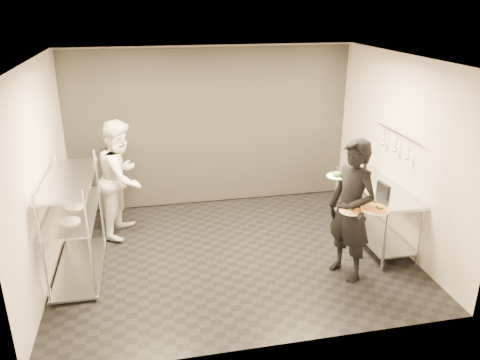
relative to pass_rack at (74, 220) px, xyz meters
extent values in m
cube|color=black|center=(2.15, 0.00, -0.77)|extent=(5.00, 4.00, 0.00)
cube|color=white|center=(2.15, 0.00, 2.03)|extent=(5.00, 4.00, 0.00)
cube|color=beige|center=(2.15, 2.00, 0.63)|extent=(5.00, 0.00, 2.80)
cube|color=beige|center=(2.15, -2.00, 0.63)|extent=(5.00, 0.00, 2.80)
cube|color=beige|center=(-0.35, 0.00, 0.63)|extent=(0.00, 4.00, 2.80)
cube|color=beige|center=(4.65, 0.00, 0.63)|extent=(0.00, 4.00, 2.80)
cube|color=silver|center=(2.15, 1.97, 0.63)|extent=(4.90, 0.04, 2.74)
cylinder|color=silver|center=(-0.27, -0.77, -0.02)|extent=(0.04, 0.04, 1.50)
cylinder|color=silver|center=(-0.27, 0.77, -0.02)|extent=(0.04, 0.04, 1.50)
cylinder|color=silver|center=(0.27, -0.77, -0.02)|extent=(0.04, 0.04, 1.50)
cylinder|color=silver|center=(0.27, 0.77, -0.02)|extent=(0.04, 0.04, 1.50)
cube|color=#A6A9B0|center=(0.00, 0.00, -0.72)|extent=(0.60, 1.60, 0.03)
cube|color=#A6A9B0|center=(0.00, 0.00, 0.13)|extent=(0.60, 1.60, 0.03)
cube|color=#A6A9B0|center=(0.00, 0.00, 0.58)|extent=(0.60, 1.60, 0.03)
cylinder|color=white|center=(0.00, -0.35, 0.16)|extent=(0.26, 0.26, 0.01)
cylinder|color=white|center=(0.00, 0.10, 0.16)|extent=(0.26, 0.26, 0.01)
cylinder|color=silver|center=(4.07, -0.86, -0.32)|extent=(0.04, 0.04, 0.90)
cylinder|color=silver|center=(4.07, 0.86, -0.32)|extent=(0.04, 0.04, 0.90)
cylinder|color=silver|center=(4.59, -0.86, -0.32)|extent=(0.04, 0.04, 0.90)
cylinder|color=silver|center=(4.59, 0.86, -0.32)|extent=(0.04, 0.04, 0.90)
cube|color=#A6A9B0|center=(4.33, 0.00, -0.59)|extent=(0.57, 1.71, 0.03)
cube|color=#A6A9B0|center=(4.33, 0.00, 0.13)|extent=(0.60, 1.80, 0.04)
cylinder|color=silver|center=(4.59, 0.00, 0.93)|extent=(0.02, 1.20, 0.02)
cylinder|color=silver|center=(4.57, -0.35, 0.80)|extent=(0.01, 0.01, 0.22)
sphere|color=silver|center=(4.57, -0.35, 0.67)|extent=(0.07, 0.07, 0.07)
cylinder|color=silver|center=(4.57, 0.00, 0.80)|extent=(0.01, 0.01, 0.22)
sphere|color=silver|center=(4.57, 0.00, 0.67)|extent=(0.07, 0.07, 0.07)
cylinder|color=silver|center=(4.57, 0.35, 0.80)|extent=(0.01, 0.01, 0.22)
sphere|color=silver|center=(4.57, 0.35, 0.67)|extent=(0.07, 0.07, 0.07)
imported|color=black|center=(3.55, -0.83, 0.18)|extent=(0.69, 0.82, 1.91)
imported|color=silver|center=(0.60, 1.07, 0.15)|extent=(0.95, 1.07, 1.84)
cylinder|color=white|center=(3.47, -0.98, 0.26)|extent=(0.29, 0.29, 0.01)
cylinder|color=gold|center=(3.47, -0.98, 0.27)|extent=(0.25, 0.25, 0.02)
cylinder|color=red|center=(3.47, -0.98, 0.28)|extent=(0.23, 0.23, 0.01)
sphere|color=#1B5313|center=(3.47, -0.98, 0.29)|extent=(0.04, 0.04, 0.04)
cylinder|color=white|center=(3.73, -1.09, 0.30)|extent=(0.35, 0.35, 0.01)
cylinder|color=gold|center=(3.73, -1.09, 0.32)|extent=(0.31, 0.31, 0.02)
cylinder|color=red|center=(3.73, -1.09, 0.33)|extent=(0.27, 0.27, 0.01)
sphere|color=#1B5313|center=(3.73, -1.09, 0.33)|extent=(0.04, 0.04, 0.04)
cylinder|color=white|center=(3.43, -0.57, 0.57)|extent=(0.27, 0.27, 0.01)
ellipsoid|color=#266419|center=(3.43, -0.57, 0.61)|extent=(0.13, 0.13, 0.07)
cube|color=black|center=(4.21, -0.42, 0.25)|extent=(0.08, 0.27, 0.19)
cylinder|color=#99A698|center=(4.33, 0.54, 0.27)|extent=(0.06, 0.06, 0.23)
cylinder|color=#99A698|center=(4.38, 0.80, 0.24)|extent=(0.05, 0.05, 0.17)
cylinder|color=black|center=(4.43, 0.61, 0.28)|extent=(0.07, 0.07, 0.25)
camera|label=1|loc=(1.02, -5.92, 2.74)|focal=35.00mm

